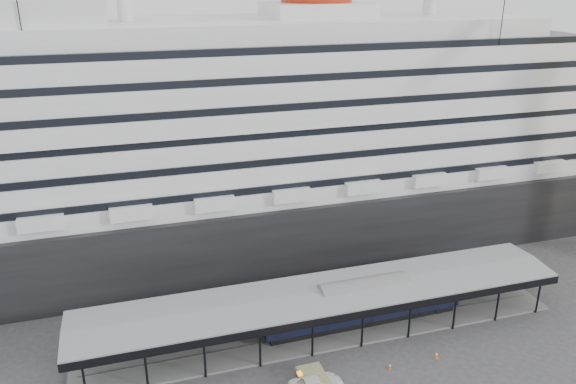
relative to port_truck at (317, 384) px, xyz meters
name	(u,v)px	position (x,y,z in m)	size (l,w,h in m)	color
ground	(340,356)	(4.27, 4.32, -0.76)	(200.00, 200.00, 0.00)	#353537
cruise_ship	(263,121)	(4.32, 36.32, 17.59)	(130.00, 30.00, 43.90)	black
platform_canopy	(325,313)	(4.27, 9.32, 1.61)	(56.00, 9.18, 5.30)	slate
port_truck	(317,384)	(0.00, 0.00, 0.00)	(2.51, 5.44, 1.51)	white
pullman_carriage	(363,302)	(9.02, 9.32, 2.11)	(24.24, 3.46, 23.76)	black
traffic_cone_left	(310,375)	(-0.01, 1.93, -0.38)	(0.45, 0.45, 0.75)	#E6470C
traffic_cone_mid	(390,366)	(8.46, 0.87, -0.43)	(0.37, 0.37, 0.66)	#E64D0C
traffic_cone_right	(436,355)	(14.04, 1.02, -0.37)	(0.51, 0.51, 0.79)	#E85D0C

